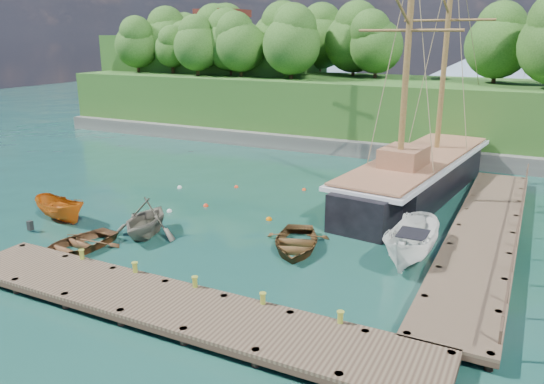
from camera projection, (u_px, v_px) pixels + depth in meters
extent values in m
plane|color=#173E35|center=(221.00, 247.00, 26.17)|extent=(160.00, 160.00, 0.00)
cube|color=#433226|center=(174.00, 304.00, 19.59)|extent=(20.00, 3.20, 0.12)
cube|color=#31251D|center=(174.00, 308.00, 19.64)|extent=(20.00, 3.20, 0.20)
cylinder|color=#31251D|center=(24.00, 256.00, 25.02)|extent=(0.28, 0.28, 1.10)
cylinder|color=#31251D|center=(450.00, 367.00, 16.66)|extent=(0.28, 0.28, 1.10)
cube|color=#433226|center=(485.00, 230.00, 27.05)|extent=(3.20, 24.00, 0.12)
cube|color=#31251D|center=(485.00, 232.00, 27.10)|extent=(3.20, 24.00, 0.20)
cylinder|color=#31251D|center=(406.00, 347.00, 17.74)|extent=(0.28, 0.28, 1.10)
cylinder|color=#31251D|center=(489.00, 368.00, 16.62)|extent=(0.28, 0.28, 1.10)
cylinder|color=#31251D|center=(482.00, 181.00, 37.77)|extent=(0.28, 0.28, 1.10)
cylinder|color=#31251D|center=(522.00, 186.00, 36.65)|extent=(0.28, 0.28, 1.10)
cylinder|color=olive|center=(84.00, 271.00, 23.53)|extent=(0.26, 0.26, 0.45)
cylinder|color=olive|center=(136.00, 285.00, 22.23)|extent=(0.26, 0.26, 0.45)
cylinder|color=olive|center=(196.00, 301.00, 20.94)|extent=(0.26, 0.26, 0.45)
cylinder|color=olive|center=(263.00, 318.00, 19.65)|extent=(0.26, 0.26, 0.45)
cylinder|color=olive|center=(339.00, 338.00, 18.36)|extent=(0.26, 0.26, 0.45)
imported|color=brown|center=(77.00, 250.00, 25.81)|extent=(3.51, 4.56, 0.88)
imported|color=#6C6757|center=(146.00, 235.00, 27.77)|extent=(4.39, 4.78, 2.12)
imported|color=#4D3419|center=(295.00, 249.00, 26.01)|extent=(4.51, 5.31, 0.93)
imported|color=#BE5C12|center=(62.00, 221.00, 29.95)|extent=(4.22, 2.20, 1.55)
imported|color=white|center=(411.00, 262.00, 24.49)|extent=(2.21, 5.43, 2.07)
cube|color=black|center=(417.00, 183.00, 35.02)|extent=(6.29, 14.64, 2.95)
cube|color=black|center=(456.00, 157.00, 42.30)|extent=(3.06, 4.73, 2.65)
cube|color=black|center=(367.00, 216.00, 28.56)|extent=(3.64, 4.01, 2.80)
cube|color=silver|center=(419.00, 161.00, 34.61)|extent=(6.89, 19.07, 0.25)
cube|color=brown|center=(420.00, 158.00, 34.54)|extent=(6.42, 18.62, 0.12)
cube|color=brown|center=(404.00, 157.00, 31.94)|extent=(2.65, 3.26, 1.20)
cylinder|color=brown|center=(471.00, 116.00, 44.27)|extent=(1.08, 6.88, 1.69)
cylinder|color=brown|center=(447.00, 33.00, 35.21)|extent=(0.36, 0.36, 15.66)
cylinder|color=brown|center=(408.00, 44.00, 29.57)|extent=(0.36, 0.36, 14.41)
cylinder|color=#8C7A59|center=(471.00, 28.00, 39.90)|extent=(1.36, 10.75, 9.10)
sphere|color=silver|center=(169.00, 212.00, 31.42)|extent=(0.32, 0.32, 0.32)
sphere|color=red|center=(206.00, 206.00, 32.43)|extent=(0.32, 0.32, 0.32)
sphere|color=#D96600|center=(269.00, 220.00, 30.05)|extent=(0.35, 0.35, 0.35)
sphere|color=white|center=(337.00, 211.00, 31.65)|extent=(0.28, 0.28, 0.28)
sphere|color=#EE3B17|center=(236.00, 187.00, 36.44)|extent=(0.28, 0.28, 0.28)
sphere|color=#F94D19|center=(304.00, 190.00, 35.80)|extent=(0.28, 0.28, 0.28)
sphere|color=silver|center=(180.00, 188.00, 36.29)|extent=(0.33, 0.33, 0.33)
sphere|color=#DF4C04|center=(299.00, 229.00, 28.65)|extent=(0.34, 0.34, 0.34)
cube|color=#474744|center=(284.00, 139.00, 49.99)|extent=(50.00, 4.00, 1.40)
cube|color=#28531E|center=(309.00, 106.00, 54.44)|extent=(50.00, 14.00, 6.00)
cube|color=#28531E|center=(215.00, 79.00, 63.33)|extent=(24.00, 12.00, 10.00)
cylinder|color=#382616|center=(231.00, 68.00, 55.26)|extent=(0.36, 0.36, 1.40)
sphere|color=#214917|center=(231.00, 45.00, 54.57)|extent=(5.42, 5.42, 5.42)
cylinder|color=#382616|center=(241.00, 70.00, 53.32)|extent=(0.36, 0.36, 1.40)
sphere|color=#214917|center=(241.00, 46.00, 52.67)|extent=(5.02, 5.02, 5.02)
cylinder|color=#382616|center=(138.00, 66.00, 59.57)|extent=(0.36, 0.36, 1.40)
sphere|color=#214917|center=(137.00, 46.00, 58.95)|extent=(4.79, 4.79, 4.79)
cylinder|color=#382616|center=(227.00, 64.00, 62.96)|extent=(0.36, 0.36, 1.40)
sphere|color=#214917|center=(226.00, 41.00, 62.20)|extent=(6.25, 6.25, 6.25)
cylinder|color=#382616|center=(171.00, 65.00, 61.23)|extent=(0.36, 0.36, 1.40)
sphere|color=#214917|center=(169.00, 42.00, 60.50)|extent=(5.89, 5.89, 5.89)
cylinder|color=#382616|center=(375.00, 71.00, 51.67)|extent=(0.36, 0.36, 1.40)
sphere|color=#214917|center=(377.00, 46.00, 51.01)|extent=(5.13, 5.13, 5.13)
cylinder|color=#382616|center=(224.00, 64.00, 63.94)|extent=(0.36, 0.36, 1.40)
sphere|color=#214917|center=(224.00, 45.00, 63.32)|extent=(4.80, 4.80, 4.80)
cylinder|color=#382616|center=(291.00, 69.00, 54.48)|extent=(0.36, 0.36, 1.40)
sphere|color=#214917|center=(292.00, 43.00, 53.75)|extent=(5.82, 5.82, 5.82)
cylinder|color=#382616|center=(353.00, 69.00, 54.78)|extent=(0.36, 0.36, 1.40)
sphere|color=#214917|center=(354.00, 42.00, 54.03)|extent=(6.05, 6.05, 6.05)
cylinder|color=#382616|center=(291.00, 71.00, 50.65)|extent=(0.36, 0.36, 1.40)
sphere|color=#214917|center=(291.00, 45.00, 49.96)|extent=(5.47, 5.47, 5.47)
cylinder|color=#382616|center=(494.00, 75.00, 46.28)|extent=(0.36, 0.36, 1.40)
sphere|color=#214917|center=(498.00, 46.00, 45.58)|extent=(5.55, 5.55, 5.55)
cylinder|color=#382616|center=(320.00, 65.00, 60.89)|extent=(0.36, 0.36, 1.40)
sphere|color=#214917|center=(321.00, 41.00, 60.13)|extent=(6.25, 6.25, 6.25)
cylinder|color=#382616|center=(181.00, 62.00, 67.07)|extent=(0.36, 0.36, 1.40)
sphere|color=#214917|center=(180.00, 43.00, 66.39)|extent=(5.41, 5.41, 5.41)
cylinder|color=#382616|center=(233.00, 66.00, 58.85)|extent=(0.36, 0.36, 1.40)
sphere|color=#214917|center=(232.00, 44.00, 58.16)|extent=(5.47, 5.47, 5.47)
cylinder|color=#382616|center=(173.00, 67.00, 57.94)|extent=(0.36, 0.36, 1.40)
sphere|color=#214917|center=(172.00, 50.00, 57.42)|extent=(3.77, 3.77, 3.77)
cylinder|color=#382616|center=(220.00, 66.00, 59.65)|extent=(0.36, 0.36, 1.40)
sphere|color=#214917|center=(219.00, 42.00, 58.90)|extent=(6.04, 6.04, 6.04)
cylinder|color=#382616|center=(357.00, 66.00, 59.57)|extent=(0.36, 0.36, 1.40)
sphere|color=#214917|center=(359.00, 42.00, 58.83)|extent=(5.89, 5.89, 5.89)
cylinder|color=#382616|center=(280.00, 68.00, 55.94)|extent=(0.36, 0.36, 1.40)
sphere|color=#214917|center=(280.00, 42.00, 55.19)|extent=(6.08, 6.08, 6.08)
cylinder|color=#382616|center=(184.00, 66.00, 59.16)|extent=(0.36, 0.36, 1.40)
sphere|color=#214917|center=(183.00, 48.00, 58.59)|extent=(4.25, 4.25, 4.25)
cylinder|color=#382616|center=(198.00, 69.00, 54.71)|extent=(0.36, 0.36, 1.40)
sphere|color=#214917|center=(197.00, 47.00, 54.09)|extent=(4.77, 4.77, 4.77)
cube|color=silver|center=(223.00, 31.00, 60.04)|extent=(4.00, 5.00, 3.00)
cube|color=#591E19|center=(223.00, 13.00, 59.49)|extent=(4.40, 5.40, 0.80)
cone|color=#728CA5|center=(486.00, 75.00, 82.79)|extent=(32.00, 32.00, 8.00)
cone|color=#728CA5|center=(284.00, 63.00, 97.59)|extent=(40.00, 40.00, 10.00)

